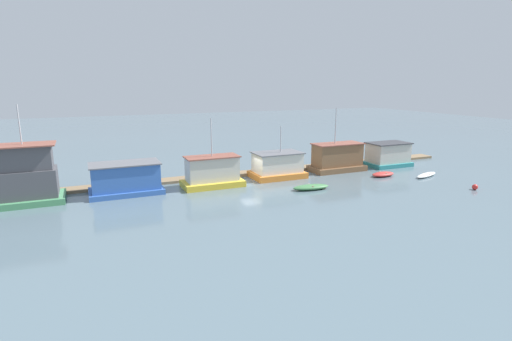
# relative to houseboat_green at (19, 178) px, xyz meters

# --- Properties ---
(ground_plane) EXTENTS (200.00, 200.00, 0.00)m
(ground_plane) POSITION_rel_houseboat_green_xyz_m (23.07, -0.46, -2.48)
(ground_plane) COLOR slate
(dock_walkway) EXTENTS (59.60, 2.08, 0.30)m
(dock_walkway) POSITION_rel_houseboat_green_xyz_m (23.07, 2.75, -2.33)
(dock_walkway) COLOR #846B4C
(dock_walkway) RESTS_ON ground_plane
(houseboat_green) EXTENTS (7.37, 4.15, 9.14)m
(houseboat_green) POSITION_rel_houseboat_green_xyz_m (0.00, 0.00, 0.00)
(houseboat_green) COLOR #4C9360
(houseboat_green) RESTS_ON ground_plane
(houseboat_blue) EXTENTS (7.14, 4.02, 3.16)m
(houseboat_blue) POSITION_rel_houseboat_green_xyz_m (9.27, -0.25, -0.96)
(houseboat_blue) COLOR #3866B7
(houseboat_blue) RESTS_ON ground_plane
(houseboat_yellow) EXTENTS (6.50, 3.47, 7.33)m
(houseboat_yellow) POSITION_rel_houseboat_green_xyz_m (18.15, -0.99, -0.97)
(houseboat_yellow) COLOR gold
(houseboat_yellow) RESTS_ON ground_plane
(houseboat_orange) EXTENTS (6.15, 4.11, 6.06)m
(houseboat_orange) POSITION_rel_houseboat_green_xyz_m (26.42, -0.07, -1.08)
(houseboat_orange) COLOR orange
(houseboat_orange) RESTS_ON ground_plane
(houseboat_brown) EXTENTS (7.01, 3.42, 7.90)m
(houseboat_brown) POSITION_rel_houseboat_green_xyz_m (34.97, 0.12, -0.84)
(houseboat_brown) COLOR brown
(houseboat_brown) RESTS_ON ground_plane
(houseboat_teal) EXTENTS (5.78, 3.79, 3.15)m
(houseboat_teal) POSITION_rel_houseboat_green_xyz_m (42.97, -0.01, -0.97)
(houseboat_teal) COLOR teal
(houseboat_teal) RESTS_ON ground_plane
(dinghy_green) EXTENTS (4.12, 1.82, 0.54)m
(dinghy_green) POSITION_rel_houseboat_green_xyz_m (27.20, -6.43, -2.22)
(dinghy_green) COLOR #47844C
(dinghy_green) RESTS_ON ground_plane
(dinghy_red) EXTENTS (3.17, 1.69, 0.52)m
(dinghy_red) POSITION_rel_houseboat_green_xyz_m (38.27, -4.67, -2.22)
(dinghy_red) COLOR red
(dinghy_red) RESTS_ON ground_plane
(dinghy_white) EXTENTS (4.23, 2.24, 0.41)m
(dinghy_white) POSITION_rel_houseboat_green_xyz_m (42.93, -6.84, -2.28)
(dinghy_white) COLOR white
(dinghy_white) RESTS_ON ground_plane
(mooring_post_centre) EXTENTS (0.26, 0.26, 1.50)m
(mooring_post_centre) POSITION_rel_houseboat_green_xyz_m (-0.31, 1.46, -1.73)
(mooring_post_centre) COLOR brown
(mooring_post_centre) RESTS_ON ground_plane
(mooring_post_near_right) EXTENTS (0.21, 0.21, 2.01)m
(mooring_post_near_right) POSITION_rel_houseboat_green_xyz_m (18.17, 1.46, -1.48)
(mooring_post_near_right) COLOR brown
(mooring_post_near_right) RESTS_ON ground_plane
(mooring_post_near_left) EXTENTS (0.30, 0.30, 1.62)m
(mooring_post_near_left) POSITION_rel_houseboat_green_xyz_m (17.27, 1.46, -1.67)
(mooring_post_near_left) COLOR brown
(mooring_post_near_left) RESTS_ON ground_plane
(buoy_red) EXTENTS (0.59, 0.59, 0.59)m
(buoy_red) POSITION_rel_houseboat_green_xyz_m (42.95, -13.34, -2.19)
(buoy_red) COLOR red
(buoy_red) RESTS_ON ground_plane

